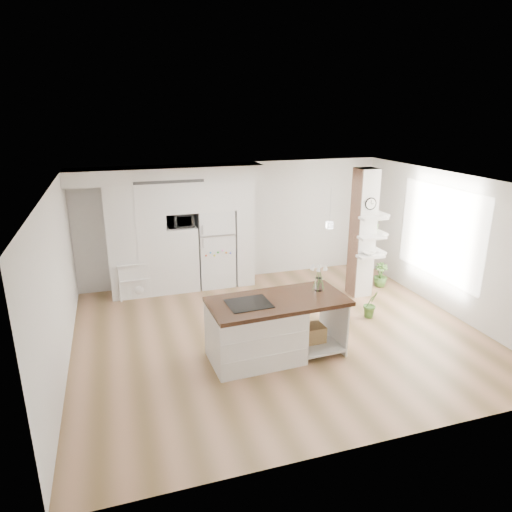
{
  "coord_description": "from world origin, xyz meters",
  "views": [
    {
      "loc": [
        -2.59,
        -6.87,
        3.83
      ],
      "look_at": [
        -0.13,
        0.9,
        1.19
      ],
      "focal_mm": 32.0,
      "sensor_mm": 36.0,
      "label": 1
    }
  ],
  "objects": [
    {
      "name": "floor_plant_a",
      "position": [
        1.92,
        0.1,
        0.27
      ],
      "size": [
        0.34,
        0.3,
        0.54
      ],
      "primitive_type": "imported",
      "rotation": [
        0.0,
        0.0,
        0.23
      ],
      "color": "#45762F",
      "rests_on": "floor"
    },
    {
      "name": "floor_plant_b",
      "position": [
        2.99,
        1.45,
        0.27
      ],
      "size": [
        0.38,
        0.38,
        0.54
      ],
      "primitive_type": "imported",
      "rotation": [
        0.0,
        0.0,
        -0.33
      ],
      "color": "#45762F",
      "rests_on": "floor"
    },
    {
      "name": "refrigerator",
      "position": [
        -0.53,
        2.68,
        0.88
      ],
      "size": [
        0.78,
        0.69,
        1.75
      ],
      "color": "white",
      "rests_on": "floor"
    },
    {
      "name": "pendant_light",
      "position": [
        1.7,
        0.15,
        2.12
      ],
      "size": [
        0.12,
        0.12,
        0.1
      ],
      "primitive_type": "cylinder",
      "color": "white",
      "rests_on": "room"
    },
    {
      "name": "window",
      "position": [
        3.48,
        0.3,
        1.5
      ],
      "size": [
        0.0,
        2.4,
        2.4
      ],
      "primitive_type": "plane",
      "rotation": [
        1.57,
        0.0,
        -1.57
      ],
      "color": "white",
      "rests_on": "room"
    },
    {
      "name": "floor",
      "position": [
        0.0,
        0.0,
        0.0
      ],
      "size": [
        7.0,
        6.0,
        0.01
      ],
      "primitive_type": "cube",
      "color": "tan",
      "rests_on": "ground"
    },
    {
      "name": "bookshelf",
      "position": [
        -2.31,
        2.5,
        0.34
      ],
      "size": [
        0.69,
        0.45,
        0.78
      ],
      "rotation": [
        0.0,
        0.0,
        0.11
      ],
      "color": "white",
      "rests_on": "floor"
    },
    {
      "name": "shelf_plant",
      "position": [
        2.63,
        1.3,
        1.52
      ],
      "size": [
        0.27,
        0.23,
        0.3
      ],
      "primitive_type": "imported",
      "color": "#45762F",
      "rests_on": "column"
    },
    {
      "name": "microwave",
      "position": [
        -1.27,
        2.62,
        1.57
      ],
      "size": [
        0.54,
        0.37,
        0.3
      ],
      "primitive_type": "imported",
      "color": "#2D2D2D",
      "rests_on": "cabinet_wall"
    },
    {
      "name": "kitchen_island",
      "position": [
        -0.53,
        -0.71,
        0.51
      ],
      "size": [
        2.22,
        1.14,
        1.55
      ],
      "rotation": [
        0.0,
        0.0,
        0.05
      ],
      "color": "white",
      "rests_on": "floor"
    },
    {
      "name": "column",
      "position": [
        2.38,
        1.13,
        1.35
      ],
      "size": [
        0.69,
        0.9,
        2.7
      ],
      "color": "silver",
      "rests_on": "floor"
    },
    {
      "name": "cabinet_wall",
      "position": [
        -1.45,
        2.67,
        1.51
      ],
      "size": [
        4.0,
        0.71,
        2.7
      ],
      "color": "white",
      "rests_on": "floor"
    },
    {
      "name": "room",
      "position": [
        0.0,
        0.0,
        1.86
      ],
      "size": [
        7.04,
        6.04,
        2.72
      ],
      "color": "white",
      "rests_on": "ground"
    },
    {
      "name": "decor_bowl",
      "position": [
        2.3,
        0.9,
        1.0
      ],
      "size": [
        0.22,
        0.22,
        0.05
      ],
      "primitive_type": "imported",
      "color": "white",
      "rests_on": "column"
    }
  ]
}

